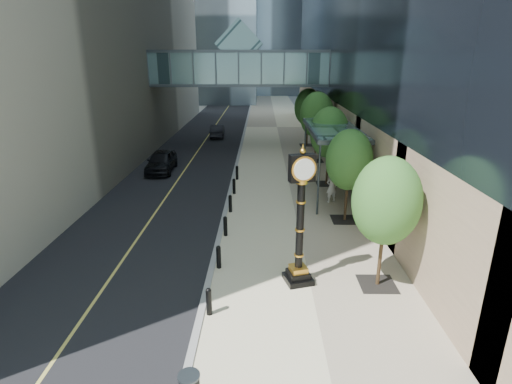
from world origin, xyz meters
TOP-DOWN VIEW (x-y plane):
  - ground at (0.00, 0.00)m, footprint 320.00×320.00m
  - road at (-7.00, 40.00)m, footprint 8.00×180.00m
  - sidewalk at (1.00, 40.00)m, footprint 8.00×180.00m
  - curb at (-3.00, 40.00)m, footprint 0.25×180.00m
  - skywalk at (-3.00, 28.00)m, footprint 17.00×4.20m
  - entrance_canopy at (3.48, 14.00)m, footprint 3.00×8.00m
  - bollard_row at (-2.70, 9.00)m, footprint 0.20×16.20m
  - street_trees at (3.60, 17.23)m, footprint 2.81×28.59m
  - street_clock at (0.53, 3.16)m, footprint 1.25×1.25m
  - pedestrian at (3.31, 12.32)m, footprint 0.83×0.68m
  - car_near at (-8.68, 19.20)m, footprint 2.08×4.83m
  - car_far at (-5.88, 33.49)m, footprint 1.62×4.16m

SIDE VIEW (x-z plane):
  - ground at x=0.00m, z-range 0.00..0.00m
  - road at x=-7.00m, z-range 0.00..0.02m
  - sidewalk at x=1.00m, z-range 0.00..0.06m
  - curb at x=-3.00m, z-range 0.00..0.07m
  - bollard_row at x=-2.70m, z-range 0.06..0.96m
  - car_far at x=-5.88m, z-range 0.02..1.37m
  - car_near at x=-8.68m, z-range 0.02..1.64m
  - pedestrian at x=3.31m, z-range 0.06..2.01m
  - street_clock at x=0.53m, z-range -0.30..5.06m
  - street_trees at x=3.60m, z-range 0.81..6.59m
  - entrance_canopy at x=3.48m, z-range 2.00..6.38m
  - skywalk at x=-3.00m, z-range 4.81..10.61m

